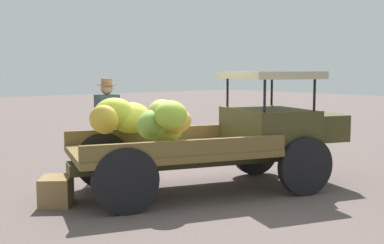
% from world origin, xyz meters
% --- Properties ---
extents(ground_plane, '(60.00, 60.00, 0.00)m').
position_xyz_m(ground_plane, '(0.00, 0.00, 0.00)').
color(ground_plane, '#5E4F4C').
extents(truck, '(4.66, 2.90, 1.89)m').
position_xyz_m(truck, '(0.11, -0.08, 0.93)').
color(truck, '#3D391C').
rests_on(truck, ground).
extents(farmer, '(0.53, 0.47, 1.76)m').
position_xyz_m(farmer, '(-0.70, 1.92, 1.01)').
color(farmer, '#444C42').
rests_on(farmer, ground).
extents(wooden_crate, '(0.65, 0.67, 0.40)m').
position_xyz_m(wooden_crate, '(-2.26, 0.72, 0.20)').
color(wooden_crate, olive).
rests_on(wooden_crate, ground).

